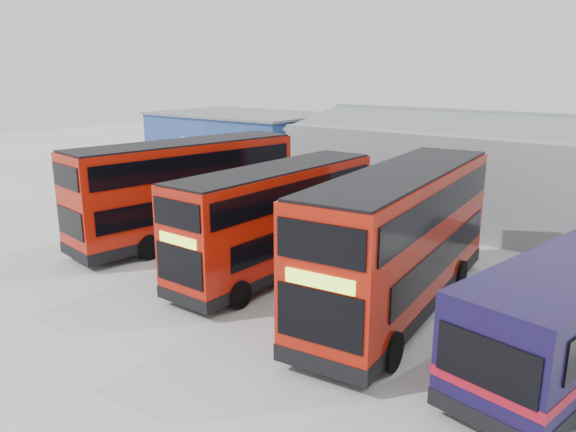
% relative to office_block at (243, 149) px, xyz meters
% --- Properties ---
extents(ground_plane, '(120.00, 120.00, 0.00)m').
position_rel_office_block_xyz_m(ground_plane, '(14.00, -17.99, -2.58)').
color(ground_plane, '#AAAAA5').
rests_on(ground_plane, ground).
extents(office_block, '(12.30, 8.32, 5.12)m').
position_rel_office_block_xyz_m(office_block, '(0.00, 0.00, 0.00)').
color(office_block, navy).
rests_on(office_block, ground).
extents(double_decker_left, '(4.46, 11.70, 4.84)m').
position_rel_office_block_xyz_m(double_decker_left, '(7.13, -11.98, -0.17)').
color(double_decker_left, '#AD1709').
rests_on(double_decker_left, ground).
extents(double_decker_centre, '(2.71, 10.45, 4.41)m').
position_rel_office_block_xyz_m(double_decker_centre, '(13.46, -12.87, -0.39)').
color(double_decker_centre, '#AD1709').
rests_on(double_decker_centre, ground).
extents(double_decker_right, '(4.05, 11.87, 4.93)m').
position_rel_office_block_xyz_m(double_decker_right, '(19.06, -13.12, -0.13)').
color(double_decker_right, '#AD1709').
rests_on(double_decker_right, ground).
extents(panel_van, '(2.79, 5.65, 2.39)m').
position_rel_office_block_xyz_m(panel_van, '(-1.22, -5.10, -1.25)').
color(panel_van, silver).
rests_on(panel_van, ground).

